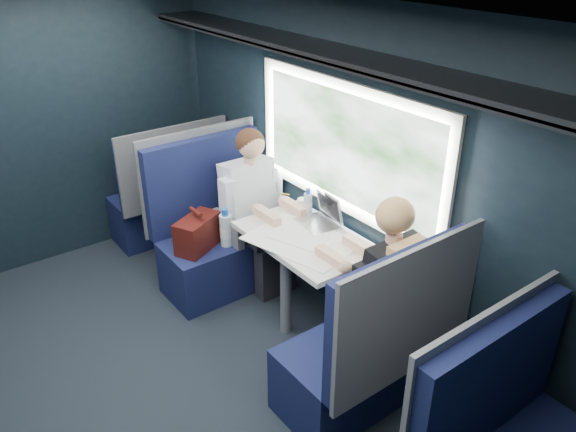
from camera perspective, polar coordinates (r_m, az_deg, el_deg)
ground at (r=3.92m, az=-11.05°, el=-16.21°), size 2.80×4.20×0.01m
room_shell at (r=3.11m, az=-13.09°, el=4.17°), size 3.00×4.40×2.40m
table at (r=3.94m, az=1.55°, el=-3.17°), size 0.62×1.00×0.74m
seat_bay_near at (r=4.60m, az=-7.11°, el=-2.04°), size 1.04×0.62×1.26m
seat_bay_far at (r=3.46m, az=8.24°, el=-13.58°), size 1.04×0.62×1.26m
seat_row_front at (r=5.35m, az=-12.00°, el=1.83°), size 1.04×0.51×1.16m
man at (r=4.45m, az=-3.31°, el=1.39°), size 0.53×0.56×1.32m
woman at (r=3.51m, az=9.62°, el=-6.60°), size 0.53×0.56×1.32m
papers at (r=3.86m, az=1.39°, el=-2.48°), size 0.67×0.82×0.01m
laptop at (r=4.08m, az=3.56°, el=0.11°), size 0.27×0.33×0.23m
bottle_small at (r=4.16m, az=2.04°, el=1.26°), size 0.06×0.06×0.21m
cup at (r=4.25m, az=1.49°, el=1.15°), size 0.08×0.08×0.10m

